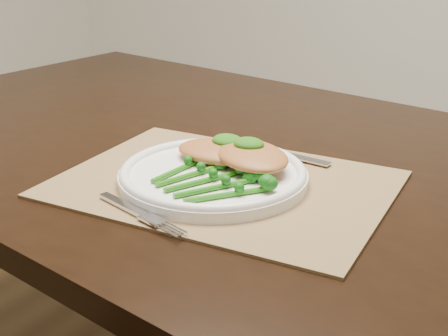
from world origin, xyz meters
The scene contains 10 objects.
dining_table centered at (0.11, 0.11, 0.38)m, with size 1.71×1.10×0.75m.
placemat centered at (0.19, -0.04, 0.75)m, with size 0.48×0.35×0.00m, color olive.
dinner_plate centered at (0.18, -0.05, 0.77)m, with size 0.28×0.28×0.03m.
knife centered at (0.18, 0.11, 0.76)m, with size 0.20×0.03×0.01m.
fork centered at (0.17, -0.20, 0.76)m, with size 0.17×0.06×0.01m.
chicken_fillet_left centered at (0.16, 0.00, 0.78)m, with size 0.14×0.10×0.03m, color #AB6731.
chicken_fillet_right centered at (0.22, 0.00, 0.79)m, with size 0.14×0.10×0.03m, color #AB6731.
pesto_dollop_left centered at (0.16, 0.01, 0.80)m, with size 0.05×0.04×0.02m, color #15480A.
pesto_dollop_right centered at (0.21, 0.00, 0.81)m, with size 0.05×0.04×0.02m, color #15480A.
broccolini_bundle centered at (0.19, -0.09, 0.77)m, with size 0.19×0.20×0.04m.
Camera 1 is at (0.64, -0.77, 1.12)m, focal length 50.00 mm.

